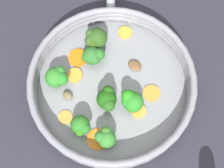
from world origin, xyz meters
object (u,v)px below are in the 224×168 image
object	(u,v)px
carrot_slice_5	(75,75)
broccoli_floret_2	(107,99)
mushroom_piece_0	(68,95)
broccoli_floret_5	(132,101)
carrot_slice_1	(139,111)
carrot_slice_4	(125,33)
broccoli_floret_0	(93,56)
broccoli_floret_4	(106,137)
broccoli_floret_1	(57,77)
carrot_slice_3	(152,93)
carrot_slice_0	(78,58)
carrot_slice_6	(66,118)
mushroom_piece_1	(135,65)
carrot_slice_2	(98,139)
skillet	(112,87)
broccoli_floret_6	(81,126)
broccoli_floret_3	(95,39)

from	to	relation	value
carrot_slice_5	broccoli_floret_2	world-z (taller)	broccoli_floret_2
broccoli_floret_2	mushroom_piece_0	xyz separation A→B (m)	(0.06, 0.06, -0.02)
broccoli_floret_5	carrot_slice_1	bearing A→B (deg)	-166.12
carrot_slice_4	broccoli_floret_0	distance (m)	0.10
carrot_slice_1	broccoli_floret_4	bearing A→B (deg)	95.46
carrot_slice_1	broccoli_floret_1	xyz separation A→B (m)	(0.16, 0.10, 0.03)
carrot_slice_3	carrot_slice_4	distance (m)	0.16
carrot_slice_0	carrot_slice_3	size ratio (longest dim) A/B	1.17
carrot_slice_3	carrot_slice_6	size ratio (longest dim) A/B	1.26
carrot_slice_6	mushroom_piece_1	xyz separation A→B (m)	(0.01, -0.19, 0.00)
broccoli_floret_5	broccoli_floret_2	bearing A→B (deg)	50.30
carrot_slice_1	broccoli_floret_5	size ratio (longest dim) A/B	0.62
carrot_slice_2	carrot_slice_1	bearing A→B (deg)	-90.72
carrot_slice_1	broccoli_floret_2	distance (m)	0.08
skillet	mushroom_piece_1	xyz separation A→B (m)	(0.01, -0.07, 0.01)
broccoli_floret_4	mushroom_piece_0	world-z (taller)	broccoli_floret_4
mushroom_piece_0	carrot_slice_2	bearing A→B (deg)	179.66
broccoli_floret_4	carrot_slice_2	bearing A→B (deg)	55.15
broccoli_floret_5	carrot_slice_4	bearing A→B (deg)	-32.16
carrot_slice_2	broccoli_floret_0	world-z (taller)	broccoli_floret_0
carrot_slice_6	carrot_slice_0	bearing A→B (deg)	-43.84
broccoli_floret_0	broccoli_floret_1	distance (m)	0.09
carrot_slice_5	broccoli_floret_2	xyz separation A→B (m)	(-0.10, -0.02, 0.03)
skillet	broccoli_floret_2	distance (m)	0.05
mushroom_piece_0	carrot_slice_4	bearing A→B (deg)	-74.48
broccoli_floret_1	broccoli_floret_5	xyz separation A→B (m)	(-0.14, -0.10, 0.00)
mushroom_piece_0	mushroom_piece_1	world-z (taller)	mushroom_piece_0
broccoli_floret_2	broccoli_floret_1	bearing A→B (deg)	29.32
broccoli_floret_6	mushroom_piece_0	xyz separation A→B (m)	(0.08, -0.01, -0.02)
broccoli_floret_3	mushroom_piece_1	world-z (taller)	broccoli_floret_3
broccoli_floret_2	mushroom_piece_1	world-z (taller)	broccoli_floret_2
carrot_slice_2	carrot_slice_4	bearing A→B (deg)	-48.99
carrot_slice_3	mushroom_piece_1	bearing A→B (deg)	-6.89
broccoli_floret_0	mushroom_piece_0	distance (m)	0.10
carrot_slice_3	carrot_slice_5	size ratio (longest dim) A/B	1.11
carrot_slice_0	broccoli_floret_2	xyz separation A→B (m)	(-0.13, 0.01, 0.03)
carrot_slice_5	broccoli_floret_3	world-z (taller)	broccoli_floret_3
carrot_slice_3	broccoli_floret_0	world-z (taller)	broccoli_floret_0
broccoli_floret_4	mushroom_piece_0	distance (m)	0.13
carrot_slice_3	broccoli_floret_0	distance (m)	0.15
broccoli_floret_0	skillet	bearing A→B (deg)	178.22
broccoli_floret_2	broccoli_floret_5	size ratio (longest dim) A/B	0.99
carrot_slice_4	broccoli_floret_6	size ratio (longest dim) A/B	0.70
carrot_slice_2	broccoli_floret_2	size ratio (longest dim) A/B	0.90
broccoli_floret_4	mushroom_piece_0	size ratio (longest dim) A/B	1.96
broccoli_floret_6	carrot_slice_0	bearing A→B (deg)	-30.45
carrot_slice_2	broccoli_floret_3	size ratio (longest dim) A/B	0.85
carrot_slice_1	mushroom_piece_1	distance (m)	0.11
broccoli_floret_4	broccoli_floret_6	world-z (taller)	broccoli_floret_6
skillet	carrot_slice_4	xyz separation A→B (m)	(0.09, -0.10, 0.01)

